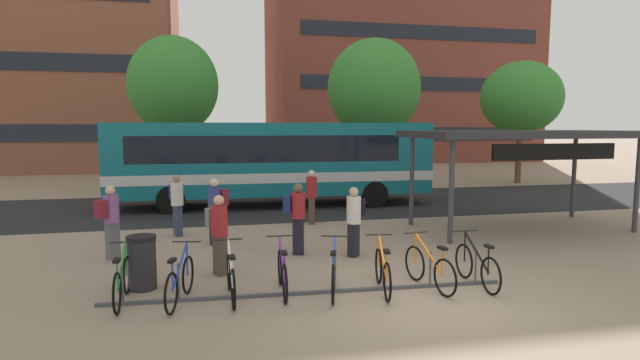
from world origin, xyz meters
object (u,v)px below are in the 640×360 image
Objects in this scene: parked_bicycle_orange_5 at (383,272)px; street_tree_0 at (173,85)px; parked_bicycle_purple_3 at (282,274)px; parked_bicycle_black_7 at (477,266)px; transit_shelter at (523,137)px; street_tree_1 at (374,88)px; parked_bicycle_white_2 at (231,278)px; commuter_navy_pack_5 at (177,201)px; trash_bin at (142,262)px; parked_bicycle_blue_1 at (180,282)px; commuter_teal_pack_1 at (312,193)px; commuter_navy_pack_4 at (297,214)px; parked_bicycle_green_0 at (122,282)px; commuter_black_pack_0 at (354,217)px; commuter_maroon_pack_6 at (110,217)px; parked_bicycle_orange_6 at (429,269)px; commuter_maroon_pack_2 at (216,207)px; city_bus at (275,160)px; commuter_grey_pack_3 at (219,229)px; street_tree_2 at (521,98)px; parked_bicycle_blue_4 at (334,274)px.

street_tree_0 is (-4.91, 16.96, 4.68)m from parked_bicycle_orange_5.
parked_bicycle_purple_3 is 1.00× the size of parked_bicycle_black_7.
street_tree_1 reaches higher than transit_shelter.
commuter_navy_pack_5 is at bearing 11.01° from parked_bicycle_white_2.
trash_bin reaches higher than parked_bicycle_white_2.
parked_bicycle_orange_5 is at bearing -80.78° from parked_bicycle_blue_1.
parked_bicycle_purple_3 is 6.58m from commuter_teal_pack_1.
commuter_navy_pack_4 reaches higher than parked_bicycle_white_2.
commuter_black_pack_0 is at bearing -66.85° from parked_bicycle_green_0.
parked_bicycle_orange_6 is at bearing -72.43° from commuter_maroon_pack_6.
commuter_maroon_pack_6 is (-2.38, -0.97, -0.01)m from commuter_maroon_pack_2.
trash_bin is (-10.34, -3.38, -2.25)m from transit_shelter.
commuter_maroon_pack_2 is at bearing -109.41° from city_bus.
street_tree_0 is (-4.18, 6.58, 3.28)m from city_bus.
parked_bicycle_green_0 is 1.67× the size of trash_bin.
city_bus is at bearing -3.52° from parked_bicycle_purple_3.
street_tree_0 is at bearing 10.17° from parked_bicycle_orange_6.
city_bus is 6.99× the size of commuter_maroon_pack_6.
commuter_black_pack_0 is 0.22× the size of street_tree_0.
parked_bicycle_green_0 is 2.23m from commuter_grey_pack_3.
parked_bicycle_blue_1 is 1.01× the size of commuter_grey_pack_3.
commuter_grey_pack_3 is (-4.87, 1.79, 0.58)m from parked_bicycle_black_7.
parked_bicycle_orange_6 is at bearing -128.71° from street_tree_2.
parked_bicycle_white_2 is 0.94m from parked_bicycle_purple_3.
parked_bicycle_white_2 is at bearing 78.32° from commuter_maroon_pack_2.
street_tree_1 reaches higher than commuter_navy_pack_4.
trash_bin is at bearing -141.28° from street_tree_2.
trash_bin is (0.99, -2.30, -0.48)m from commuter_maroon_pack_6.
commuter_grey_pack_3 is (-2.23, -8.65, -0.81)m from city_bus.
parked_bicycle_green_0 is 5.31m from commuter_black_pack_0.
street_tree_0 is at bearing 28.63° from parked_bicycle_blue_4.
parked_bicycle_blue_1 is 0.99× the size of parked_bicycle_orange_5.
commuter_teal_pack_1 is at bearing -37.44° from parked_bicycle_green_0.
parked_bicycle_green_0 is at bearing -120.28° from commuter_maroon_pack_6.
parked_bicycle_purple_3 is 4.77m from commuter_maroon_pack_6.
commuter_navy_pack_5 is at bearing -83.72° from commuter_black_pack_0.
commuter_maroon_pack_6 is (-2.61, 3.22, 0.61)m from parked_bicycle_white_2.
street_tree_0 reaches higher than parked_bicycle_white_2.
street_tree_2 reaches higher than commuter_maroon_pack_6.
parked_bicycle_blue_1 is at bearing -51.20° from trash_bin.
commuter_navy_pack_4 is (1.66, 2.79, 0.61)m from parked_bicycle_white_2.
commuter_teal_pack_1 is (0.69, -3.79, -0.79)m from city_bus.
parked_bicycle_white_2 is at bearing -77.52° from parked_bicycle_blue_1.
commuter_navy_pack_5 reaches higher than commuter_navy_pack_4.
parked_bicycle_orange_5 is 20.37m from street_tree_2.
commuter_navy_pack_5 is at bearing 25.18° from parked_bicycle_purple_3.
parked_bicycle_green_0 is at bearing 86.95° from parked_bicycle_black_7.
commuter_navy_pack_4 is 0.27× the size of street_tree_2.
street_tree_1 is at bearing -6.58° from street_tree_0.
transit_shelter is 7.43m from commuter_navy_pack_4.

